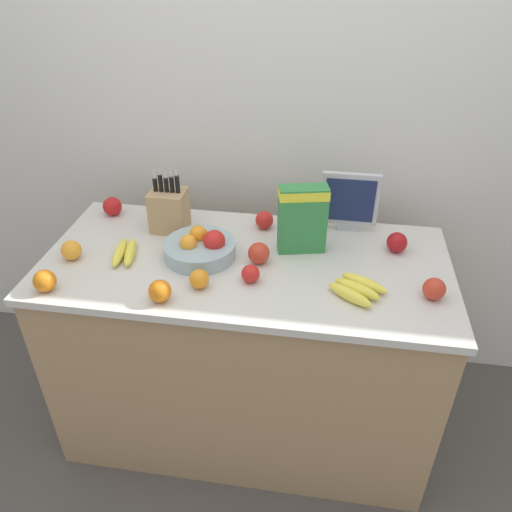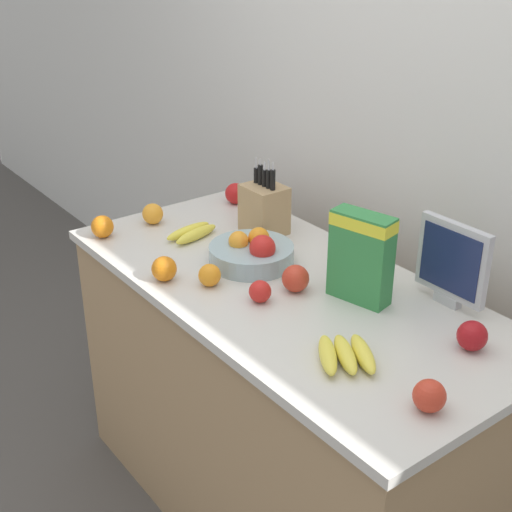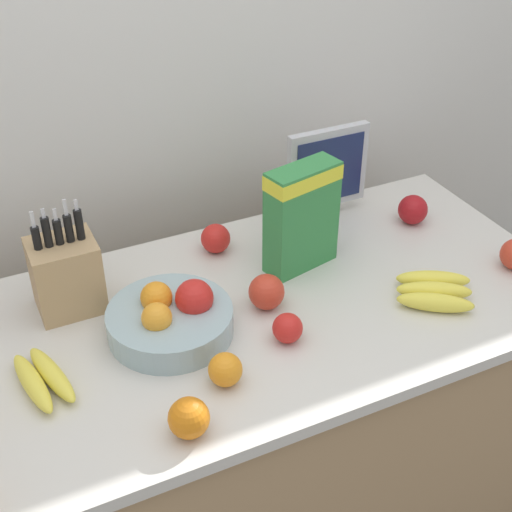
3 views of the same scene
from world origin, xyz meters
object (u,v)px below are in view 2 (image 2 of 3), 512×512
Objects in this scene: orange_front_center at (210,275)px; orange_front_right at (164,269)px; orange_mid_right at (153,214)px; cereal_box at (361,253)px; orange_front_left at (102,227)px; knife_block at (264,208)px; apple_middle at (260,291)px; apple_by_knife_block at (355,255)px; apple_rightmost at (235,193)px; small_monitor at (452,262)px; apple_front at (472,336)px; fruit_bowl at (253,252)px; banana_bunch_left at (345,354)px; apple_leftmost at (429,396)px; apple_rear at (296,278)px; banana_bunch_right at (192,233)px.

orange_front_center is 0.89× the size of orange_front_right.
orange_front_center is at bearing -10.93° from orange_mid_right.
cereal_box reaches higher than orange_mid_right.
orange_front_left is (-0.85, -0.40, -0.11)m from cereal_box.
knife_block is 0.50m from apple_middle.
apple_by_knife_block reaches higher than apple_middle.
apple_rightmost is at bearing 164.39° from knife_block.
orange_front_left is (-0.30, -0.47, -0.05)m from knife_block.
small_monitor is 3.18× the size of apple_front.
fruit_bowl reaches higher than apple_rightmost.
small_monitor is at bearing 143.98° from apple_front.
apple_rightmost is 0.55m from orange_front_left.
orange_mid_right is (-0.69, -0.34, 0.00)m from apple_by_knife_block.
banana_bunch_left is at bearing -85.21° from small_monitor.
cereal_box is at bearing 153.02° from apple_leftmost.
apple_rear is at bearing 84.89° from apple_middle.
small_monitor is 1.25× the size of banana_bunch_right.
knife_block is at bearing 120.22° from orange_front_center.
orange_front_left is at bearing -167.70° from cereal_box.
orange_front_right is (-0.28, -0.53, 0.00)m from apple_by_knife_block.
fruit_bowl reaches higher than apple_middle.
apple_rightmost is at bearing 158.61° from banana_bunch_left.
orange_front_left is 1.01× the size of orange_front_right.
fruit_bowl is at bearing 9.46° from banana_bunch_right.
orange_front_left is at bearing -141.81° from apple_by_knife_block.
apple_rear is at bearing -25.55° from knife_block.
small_monitor is 0.25m from cereal_box.
banana_bunch_left is at bearing 11.85° from orange_front_right.
cereal_box is at bearing 15.76° from fruit_bowl.
apple_by_knife_block is at bearing 38.19° from orange_front_left.
knife_block reaches higher than orange_front_left.
apple_by_knife_block is (-0.16, 0.14, -0.11)m from cereal_box.
apple_middle is 0.32m from orange_front_right.
knife_block is 1.09× the size of small_monitor.
orange_front_left is (-0.70, -0.28, -0.00)m from apple_rear.
cereal_box is at bearing -10.60° from apple_rightmost.
apple_rightmost is 0.74m from apple_rear.
cereal_box is 0.22m from apple_rear.
cereal_box is 3.30× the size of apple_rightmost.
apple_middle is 0.18m from orange_front_center.
knife_block is 1.26× the size of banana_bunch_left.
apple_rear is at bearing 21.87° from orange_front_left.
cereal_box is 3.41× the size of orange_front_left.
apple_leftmost is 0.63m from apple_middle.
orange_front_center is at bearing -77.56° from fruit_bowl.
apple_leftmost is at bearing -16.84° from apple_rightmost.
orange_mid_right reaches higher than apple_middle.
knife_block is at bearing 134.12° from fruit_bowl.
cereal_box is at bearing 13.16° from orange_mid_right.
small_monitor reaches higher than fruit_bowl.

